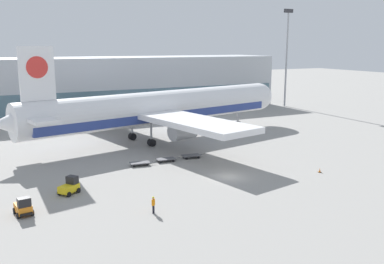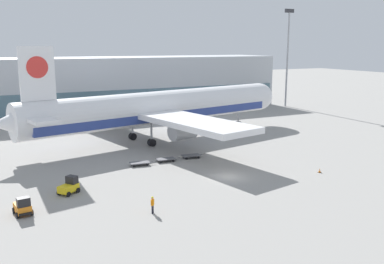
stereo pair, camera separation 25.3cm
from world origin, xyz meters
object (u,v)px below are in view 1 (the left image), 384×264
Objects in this scene: light_mast at (287,52)px; airplane_main at (157,109)px; baggage_dolly_second at (166,159)px; ground_crew_near at (153,203)px; baggage_dolly_lead at (140,163)px; baggage_tug_foreground at (70,186)px; baggage_dolly_third at (191,156)px; traffic_cone_near at (320,170)px; baggage_tug_mid at (23,207)px.

light_mast is 55.94m from airplane_main.
light_mast reaches higher than baggage_dolly_second.
baggage_dolly_lead is at bearing 32.96° from ground_crew_near.
baggage_tug_foreground is 13.70m from baggage_dolly_lead.
baggage_tug_foreground is 21.49m from baggage_dolly_third.
airplane_main is 31.66m from traffic_cone_near.
traffic_cone_near is (12.47, -14.66, -0.10)m from baggage_dolly_third.
airplane_main reaches higher than baggage_dolly_second.
baggage_tug_foreground is 1.07× the size of baggage_tug_mid.
baggage_dolly_lead is 6.28× the size of traffic_cone_near.
airplane_main is 30.00m from baggage_tug_foreground.
light_mast is at bearing -2.96° from baggage_tug_foreground.
baggage_tug_mid is (-25.34, -26.48, -4.96)m from airplane_main.
baggage_tug_foreground and baggage_tug_mid have the same top height.
light_mast is at bearing 55.87° from traffic_cone_near.
baggage_tug_foreground is 4.67× the size of traffic_cone_near.
baggage_dolly_lead is at bearing -170.14° from baggage_dolly_second.
baggage_dolly_second is at bearing -118.98° from airplane_main.
baggage_dolly_lead and baggage_dolly_third have the same top height.
airplane_main is at bearing 10.52° from baggage_tug_foreground.
baggage_dolly_third is at bearing -101.91° from airplane_main.
baggage_tug_foreground is at bearing -140.12° from baggage_dolly_lead.
traffic_cone_near reaches higher than baggage_dolly_third.
baggage_dolly_second is at bearing -143.55° from light_mast.
baggage_tug_foreground is (-19.82, -21.97, -4.96)m from airplane_main.
airplane_main is 15.25× the size of baggage_dolly_third.
baggage_dolly_third is 19.24m from traffic_cone_near.
baggage_tug_foreground is at bearing -144.30° from airplane_main.
baggage_tug_foreground is 0.74× the size of baggage_dolly_second.
baggage_dolly_lead is 8.54m from baggage_dolly_third.
airplane_main is 34.95m from ground_crew_near.
baggage_tug_mid is at bearing -138.26° from baggage_dolly_lead.
baggage_dolly_lead and baggage_dolly_second have the same top height.
traffic_cone_near is (32.37, -6.57, -0.58)m from baggage_tug_foreground.
baggage_dolly_second is at bearing -171.63° from baggage_dolly_third.
airplane_main is 21.87× the size of baggage_tug_mid.
ground_crew_near is (-13.29, -18.13, 0.71)m from baggage_dolly_third.
baggage_dolly_third is (-48.94, -39.15, -14.88)m from light_mast.
baggage_dolly_third is (4.31, 0.18, 0.00)m from baggage_dolly_second.
baggage_dolly_lead is at bearing -145.43° from light_mast.
ground_crew_near is 26.01m from traffic_cone_near.
baggage_tug_mid is 24.50m from baggage_dolly_second.
baggage_dolly_lead is 18.31m from ground_crew_near.
baggage_tug_mid is 13.32m from ground_crew_near.
baggage_tug_mid is 37.94m from traffic_cone_near.
baggage_tug_mid is at bearing -143.50° from baggage_dolly_second.
light_mast is at bearing 44.67° from baggage_dolly_third.
traffic_cone_near is at bearing -124.13° from light_mast.
baggage_tug_mid is 20.80m from baggage_dolly_lead.
baggage_tug_mid is 1.42× the size of ground_crew_near.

